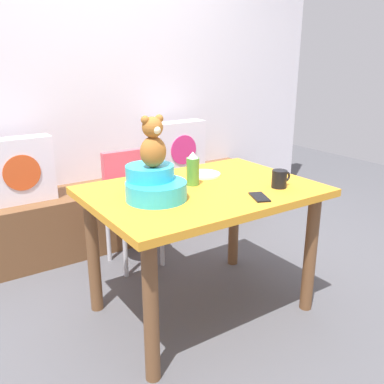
# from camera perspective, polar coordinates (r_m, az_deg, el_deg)

# --- Properties ---
(ground_plane) EXTENTS (8.00, 8.00, 0.00)m
(ground_plane) POSITION_cam_1_polar(r_m,az_deg,el_deg) (2.57, 1.29, -15.41)
(ground_plane) COLOR #4C4C51
(back_wall) EXTENTS (4.40, 0.10, 2.60)m
(back_wall) POSITION_cam_1_polar(r_m,az_deg,el_deg) (3.43, -13.17, 15.69)
(back_wall) COLOR silver
(back_wall) RESTS_ON ground_plane
(window_bench) EXTENTS (2.60, 0.44, 0.46)m
(window_bench) POSITION_cam_1_polar(r_m,az_deg,el_deg) (3.39, -10.23, -2.71)
(window_bench) COLOR brown
(window_bench) RESTS_ON ground_plane
(pillow_floral_left) EXTENTS (0.44, 0.15, 0.44)m
(pillow_floral_left) POSITION_cam_1_polar(r_m,az_deg,el_deg) (3.04, -22.34, 2.72)
(pillow_floral_left) COLOR silver
(pillow_floral_left) RESTS_ON window_bench
(pillow_floral_right) EXTENTS (0.44, 0.15, 0.44)m
(pillow_floral_right) POSITION_cam_1_polar(r_m,az_deg,el_deg) (3.50, -1.78, 5.94)
(pillow_floral_right) COLOR silver
(pillow_floral_right) RESTS_ON window_bench
(dining_table) EXTENTS (1.20, 0.86, 0.74)m
(dining_table) POSITION_cam_1_polar(r_m,az_deg,el_deg) (2.28, 1.40, -2.15)
(dining_table) COLOR orange
(dining_table) RESTS_ON ground_plane
(highchair) EXTENTS (0.34, 0.45, 0.79)m
(highchair) POSITION_cam_1_polar(r_m,az_deg,el_deg) (2.89, -8.14, -0.13)
(highchair) COLOR #D84C59
(highchair) RESTS_ON ground_plane
(infant_seat_teal) EXTENTS (0.30, 0.33, 0.16)m
(infant_seat_teal) POSITION_cam_1_polar(r_m,az_deg,el_deg) (2.07, -5.15, 1.02)
(infant_seat_teal) COLOR #2CB0CE
(infant_seat_teal) RESTS_ON dining_table
(teddy_bear) EXTENTS (0.13, 0.12, 0.25)m
(teddy_bear) POSITION_cam_1_polar(r_m,az_deg,el_deg) (2.02, -5.31, 6.63)
(teddy_bear) COLOR #A46529
(teddy_bear) RESTS_ON infant_seat_teal
(ketchup_bottle) EXTENTS (0.07, 0.07, 0.18)m
(ketchup_bottle) POSITION_cam_1_polar(r_m,az_deg,el_deg) (2.27, 0.11, 3.08)
(ketchup_bottle) COLOR #4C8C33
(ketchup_bottle) RESTS_ON dining_table
(coffee_mug) EXTENTS (0.12, 0.08, 0.09)m
(coffee_mug) POSITION_cam_1_polar(r_m,az_deg,el_deg) (2.29, 11.79, 1.76)
(coffee_mug) COLOR black
(coffee_mug) RESTS_ON dining_table
(dinner_plate_near) EXTENTS (0.20, 0.20, 0.01)m
(dinner_plate_near) POSITION_cam_1_polar(r_m,az_deg,el_deg) (2.48, 1.55, 2.41)
(dinner_plate_near) COLOR white
(dinner_plate_near) RESTS_ON dining_table
(cell_phone) EXTENTS (0.12, 0.16, 0.01)m
(cell_phone) POSITION_cam_1_polar(r_m,az_deg,el_deg) (2.11, 9.12, -0.68)
(cell_phone) COLOR black
(cell_phone) RESTS_ON dining_table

